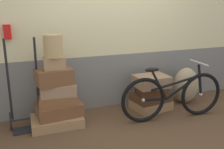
% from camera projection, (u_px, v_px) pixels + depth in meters
% --- Properties ---
extents(ground, '(9.63, 5.20, 0.06)m').
position_uv_depth(ground, '(134.00, 124.00, 3.78)').
color(ground, '#513823').
extents(station_building, '(7.63, 0.74, 2.55)m').
position_uv_depth(station_building, '(113.00, 31.00, 4.21)').
color(station_building, slate).
rests_on(station_building, ground).
extents(suitcase_0, '(0.74, 0.51, 0.14)m').
position_uv_depth(suitcase_0, '(57.00, 121.00, 3.67)').
color(suitcase_0, '#9E754C').
rests_on(suitcase_0, ground).
extents(suitcase_1, '(0.67, 0.48, 0.19)m').
position_uv_depth(suitcase_1, '(59.00, 109.00, 3.67)').
color(suitcase_1, brown).
rests_on(suitcase_1, suitcase_0).
extents(suitcase_2, '(0.55, 0.42, 0.14)m').
position_uv_depth(suitcase_2, '(57.00, 99.00, 3.62)').
color(suitcase_2, brown).
rests_on(suitcase_2, suitcase_1).
extents(suitcase_3, '(0.52, 0.35, 0.16)m').
position_uv_depth(suitcase_3, '(58.00, 90.00, 3.56)').
color(suitcase_3, '#937051').
rests_on(suitcase_3, suitcase_2).
extents(suitcase_4, '(0.52, 0.38, 0.22)m').
position_uv_depth(suitcase_4, '(54.00, 77.00, 3.51)').
color(suitcase_4, brown).
rests_on(suitcase_4, suitcase_3).
extents(suitcase_5, '(0.30, 0.22, 0.17)m').
position_uv_depth(suitcase_5, '(54.00, 63.00, 3.47)').
color(suitcase_5, '#9E754C').
rests_on(suitcase_5, suitcase_4).
extents(suitcase_6, '(0.65, 0.53, 0.15)m').
position_uv_depth(suitcase_6, '(151.00, 104.00, 4.27)').
color(suitcase_6, '#9E754C').
rests_on(suitcase_6, ground).
extents(suitcase_7, '(0.61, 0.51, 0.12)m').
position_uv_depth(suitcase_7, '(150.00, 97.00, 4.23)').
color(suitcase_7, '#4C2D19').
rests_on(suitcase_7, suitcase_6).
extents(suitcase_8, '(0.48, 0.41, 0.14)m').
position_uv_depth(suitcase_8, '(151.00, 90.00, 4.16)').
color(suitcase_8, '#4C2D19').
rests_on(suitcase_8, suitcase_7).
extents(suitcase_9, '(0.54, 0.43, 0.18)m').
position_uv_depth(suitcase_9, '(151.00, 81.00, 4.12)').
color(suitcase_9, '#937051').
rests_on(suitcase_9, suitcase_8).
extents(wicker_basket, '(0.25, 0.25, 0.31)m').
position_uv_depth(wicker_basket, '(53.00, 46.00, 3.40)').
color(wicker_basket, tan).
rests_on(wicker_basket, suitcase_5).
extents(luggage_trolley, '(0.45, 0.35, 1.29)m').
position_uv_depth(luggage_trolley, '(26.00, 107.00, 3.54)').
color(luggage_trolley, black).
rests_on(luggage_trolley, ground).
extents(burlap_sack, '(0.45, 0.38, 0.64)m').
position_uv_depth(burlap_sack, '(186.00, 85.00, 4.50)').
color(burlap_sack, '#9E8966').
rests_on(burlap_sack, ground).
extents(bicycle, '(1.66, 0.46, 0.87)m').
position_uv_depth(bicycle, '(173.00, 96.00, 3.83)').
color(bicycle, black).
rests_on(bicycle, ground).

